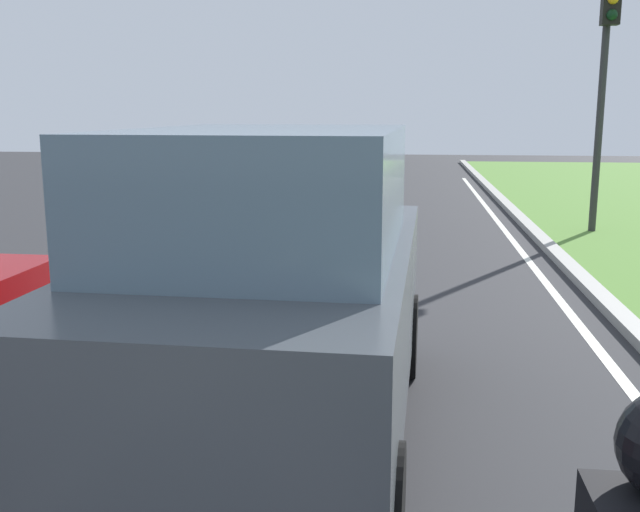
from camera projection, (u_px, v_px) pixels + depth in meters
ground_plane at (297, 272)px, 11.08m from camera, size 60.00×60.00×0.00m
lane_line_center at (252, 270)px, 11.16m from camera, size 0.12×32.00×0.01m
lane_line_right_edge at (542, 278)px, 10.66m from camera, size 0.12×32.00×0.01m
curb_right at (578, 275)px, 10.59m from camera, size 0.24×48.00×0.12m
car_suv_ahead at (273, 289)px, 5.13m from camera, size 2.09×4.56×2.28m
traffic_light_near_right at (606, 55)px, 13.69m from camera, size 0.32×0.50×4.94m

